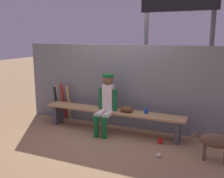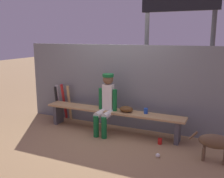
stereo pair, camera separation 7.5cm
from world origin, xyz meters
name	(u,v)px [view 2 (the right image)]	position (x,y,z in m)	size (l,w,h in m)	color
ground_plane	(112,132)	(0.00, 0.00, 0.00)	(30.00, 30.00, 0.00)	#9E7A51
chainlink_fence	(120,86)	(0.00, 0.41, 0.91)	(4.65, 0.03, 1.81)	slate
dugout_bench	(112,114)	(0.00, 0.00, 0.38)	(3.03, 0.36, 0.48)	tan
player_seated	(106,102)	(-0.09, -0.11, 0.67)	(0.41, 0.55, 1.23)	silver
baseball_glove	(126,109)	(0.32, 0.00, 0.54)	(0.28, 0.20, 0.12)	#593819
bat_wood_tan	(69,103)	(-1.26, 0.31, 0.42)	(0.06, 0.06, 0.84)	tan
bat_aluminum_red	(64,101)	(-1.41, 0.31, 0.44)	(0.06, 0.06, 0.88)	#B22323
bat_aluminum_black	(57,103)	(-1.58, 0.24, 0.40)	(0.06, 0.06, 0.81)	black
bat_aluminum_silver	(58,102)	(-1.57, 0.30, 0.42)	(0.06, 0.06, 0.84)	#B7B7BC
baseball	(158,155)	(1.18, -0.76, 0.04)	(0.07, 0.07, 0.07)	white
cup_on_ground	(160,141)	(1.08, -0.20, 0.06)	(0.08, 0.08, 0.11)	red
cup_on_bench	(146,111)	(0.71, 0.06, 0.53)	(0.08, 0.08, 0.11)	#1E47AD
scoreboard	(182,9)	(1.12, 1.19, 2.56)	(1.95, 0.27, 3.70)	#3F3F42
dog	(219,142)	(2.10, -0.51, 0.34)	(0.84, 0.20, 0.49)	brown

